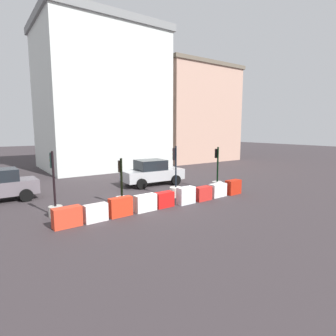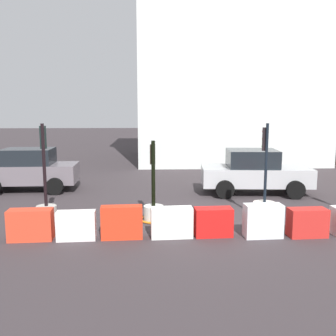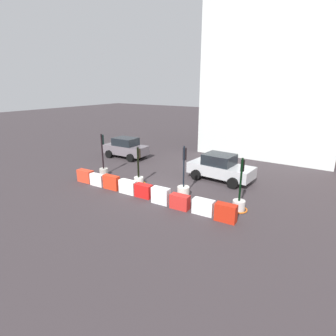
{
  "view_description": "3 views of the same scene",
  "coord_description": "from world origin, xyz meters",
  "px_view_note": "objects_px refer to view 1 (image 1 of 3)",
  "views": [
    {
      "loc": [
        -7.82,
        -12.56,
        3.99
      ],
      "look_at": [
        1.21,
        0.27,
        1.76
      ],
      "focal_mm": 29.4,
      "sensor_mm": 36.0,
      "label": 1
    },
    {
      "loc": [
        -1.74,
        -11.12,
        3.43
      ],
      "look_at": [
        -1.28,
        -0.2,
        1.74
      ],
      "focal_mm": 40.48,
      "sensor_mm": 36.0,
      "label": 2
    },
    {
      "loc": [
        9.04,
        -12.52,
        6.3
      ],
      "look_at": [
        0.56,
        0.43,
        1.47
      ],
      "focal_mm": 28.59,
      "sensor_mm": 36.0,
      "label": 3
    }
  ],
  "objects_px": {
    "traffic_light_2": "(176,188)",
    "construction_barrier_4": "(164,200)",
    "construction_barrier_1": "(96,213)",
    "construction_barrier_8": "(233,187)",
    "construction_barrier_2": "(121,207)",
    "car_silver_hatchback": "(152,172)",
    "construction_barrier_3": "(145,203)",
    "construction_barrier_7": "(218,190)",
    "construction_barrier_5": "(186,195)",
    "construction_barrier_0": "(67,217)",
    "traffic_light_0": "(55,204)",
    "construction_barrier_6": "(203,194)",
    "traffic_light_3": "(217,183)",
    "traffic_light_1": "(122,197)"
  },
  "relations": [
    {
      "from": "traffic_light_2",
      "to": "construction_barrier_7",
      "type": "bearing_deg",
      "value": -36.12
    },
    {
      "from": "traffic_light_0",
      "to": "traffic_light_1",
      "type": "relative_size",
      "value": 1.21
    },
    {
      "from": "construction_barrier_0",
      "to": "construction_barrier_5",
      "type": "bearing_deg",
      "value": -0.34
    },
    {
      "from": "traffic_light_0",
      "to": "construction_barrier_2",
      "type": "height_order",
      "value": "traffic_light_0"
    },
    {
      "from": "traffic_light_0",
      "to": "construction_barrier_2",
      "type": "relative_size",
      "value": 2.7
    },
    {
      "from": "traffic_light_3",
      "to": "construction_barrier_1",
      "type": "height_order",
      "value": "traffic_light_3"
    },
    {
      "from": "construction_barrier_4",
      "to": "traffic_light_2",
      "type": "bearing_deg",
      "value": 38.46
    },
    {
      "from": "traffic_light_2",
      "to": "construction_barrier_0",
      "type": "height_order",
      "value": "traffic_light_2"
    },
    {
      "from": "construction_barrier_3",
      "to": "construction_barrier_7",
      "type": "relative_size",
      "value": 1.02
    },
    {
      "from": "traffic_light_1",
      "to": "construction_barrier_3",
      "type": "height_order",
      "value": "traffic_light_1"
    },
    {
      "from": "construction_barrier_1",
      "to": "car_silver_hatchback",
      "type": "relative_size",
      "value": 0.23
    },
    {
      "from": "traffic_light_0",
      "to": "traffic_light_2",
      "type": "distance_m",
      "value": 6.78
    },
    {
      "from": "traffic_light_2",
      "to": "construction_barrier_8",
      "type": "height_order",
      "value": "traffic_light_2"
    },
    {
      "from": "traffic_light_3",
      "to": "construction_barrier_0",
      "type": "relative_size",
      "value": 2.43
    },
    {
      "from": "construction_barrier_3",
      "to": "construction_barrier_7",
      "type": "distance_m",
      "value": 5.0
    },
    {
      "from": "construction_barrier_5",
      "to": "construction_barrier_6",
      "type": "bearing_deg",
      "value": 0.09
    },
    {
      "from": "traffic_light_1",
      "to": "construction_barrier_2",
      "type": "relative_size",
      "value": 2.23
    },
    {
      "from": "construction_barrier_1",
      "to": "construction_barrier_4",
      "type": "bearing_deg",
      "value": 2.41
    },
    {
      "from": "traffic_light_0",
      "to": "car_silver_hatchback",
      "type": "xyz_separation_m",
      "value": [
        7.49,
        3.65,
        0.3
      ]
    },
    {
      "from": "construction_barrier_1",
      "to": "construction_barrier_7",
      "type": "relative_size",
      "value": 0.92
    },
    {
      "from": "traffic_light_2",
      "to": "construction_barrier_4",
      "type": "xyz_separation_m",
      "value": [
        -1.84,
        -1.46,
        -0.13
      ]
    },
    {
      "from": "construction_barrier_2",
      "to": "car_silver_hatchback",
      "type": "bearing_deg",
      "value": 46.81
    },
    {
      "from": "construction_barrier_1",
      "to": "construction_barrier_4",
      "type": "relative_size",
      "value": 0.99
    },
    {
      "from": "construction_barrier_1",
      "to": "construction_barrier_6",
      "type": "xyz_separation_m",
      "value": [
        6.23,
        0.01,
        -0.0
      ]
    },
    {
      "from": "construction_barrier_4",
      "to": "traffic_light_0",
      "type": "bearing_deg",
      "value": 161.98
    },
    {
      "from": "construction_barrier_3",
      "to": "construction_barrier_7",
      "type": "bearing_deg",
      "value": 0.48
    },
    {
      "from": "construction_barrier_4",
      "to": "car_silver_hatchback",
      "type": "bearing_deg",
      "value": 64.17
    },
    {
      "from": "traffic_light_0",
      "to": "construction_barrier_4",
      "type": "relative_size",
      "value": 2.89
    },
    {
      "from": "construction_barrier_4",
      "to": "construction_barrier_7",
      "type": "height_order",
      "value": "construction_barrier_4"
    },
    {
      "from": "traffic_light_0",
      "to": "car_silver_hatchback",
      "type": "bearing_deg",
      "value": 25.97
    },
    {
      "from": "traffic_light_0",
      "to": "traffic_light_1",
      "type": "bearing_deg",
      "value": -0.97
    },
    {
      "from": "construction_barrier_2",
      "to": "construction_barrier_3",
      "type": "bearing_deg",
      "value": 1.75
    },
    {
      "from": "traffic_light_2",
      "to": "car_silver_hatchback",
      "type": "xyz_separation_m",
      "value": [
        0.71,
        3.8,
        0.37
      ]
    },
    {
      "from": "traffic_light_0",
      "to": "construction_barrier_1",
      "type": "distance_m",
      "value": 2.18
    },
    {
      "from": "traffic_light_1",
      "to": "construction_barrier_5",
      "type": "relative_size",
      "value": 2.41
    },
    {
      "from": "traffic_light_3",
      "to": "construction_barrier_1",
      "type": "relative_size",
      "value": 2.74
    },
    {
      "from": "traffic_light_2",
      "to": "traffic_light_3",
      "type": "xyz_separation_m",
      "value": [
        3.38,
        -0.06,
        -0.09
      ]
    },
    {
      "from": "construction_barrier_3",
      "to": "construction_barrier_4",
      "type": "distance_m",
      "value": 1.15
    },
    {
      "from": "construction_barrier_1",
      "to": "construction_barrier_5",
      "type": "relative_size",
      "value": 1.0
    },
    {
      "from": "construction_barrier_0",
      "to": "construction_barrier_2",
      "type": "relative_size",
      "value": 1.05
    },
    {
      "from": "construction_barrier_4",
      "to": "construction_barrier_3",
      "type": "bearing_deg",
      "value": -177.07
    },
    {
      "from": "traffic_light_0",
      "to": "construction_barrier_0",
      "type": "distance_m",
      "value": 1.73
    },
    {
      "from": "construction_barrier_2",
      "to": "construction_barrier_5",
      "type": "height_order",
      "value": "construction_barrier_5"
    },
    {
      "from": "construction_barrier_6",
      "to": "car_silver_hatchback",
      "type": "distance_m",
      "value": 5.43
    },
    {
      "from": "construction_barrier_3",
      "to": "construction_barrier_5",
      "type": "xyz_separation_m",
      "value": [
        2.47,
        -0.09,
        0.04
      ]
    },
    {
      "from": "traffic_light_0",
      "to": "construction_barrier_6",
      "type": "relative_size",
      "value": 2.86
    },
    {
      "from": "traffic_light_0",
      "to": "traffic_light_3",
      "type": "distance_m",
      "value": 10.17
    },
    {
      "from": "traffic_light_2",
      "to": "construction_barrier_8",
      "type": "xyz_separation_m",
      "value": [
        3.26,
        -1.57,
        -0.08
      ]
    },
    {
      "from": "traffic_light_0",
      "to": "construction_barrier_5",
      "type": "relative_size",
      "value": 2.91
    },
    {
      "from": "traffic_light_3",
      "to": "construction_barrier_4",
      "type": "bearing_deg",
      "value": -165.05
    }
  ]
}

